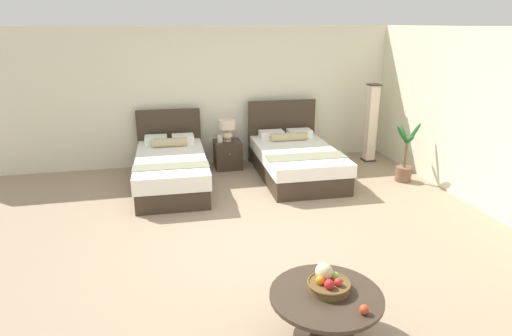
{
  "coord_description": "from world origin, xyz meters",
  "views": [
    {
      "loc": [
        -1.22,
        -4.78,
        2.57
      ],
      "look_at": [
        0.01,
        0.63,
        0.73
      ],
      "focal_mm": 30.7,
      "sensor_mm": 36.0,
      "label": 1
    }
  ],
  "objects_px": {
    "table_lamp": "(227,128)",
    "fruit_bowl": "(328,282)",
    "loose_apple": "(364,309)",
    "bed_near_corner": "(296,160)",
    "floor_lamp_corner": "(371,123)",
    "potted_palm": "(404,165)",
    "nightstand": "(228,154)",
    "bed_near_window": "(171,168)",
    "coffee_table": "(326,306)",
    "vase": "(220,138)"
  },
  "relations": [
    {
      "from": "table_lamp",
      "to": "fruit_bowl",
      "type": "relative_size",
      "value": 1.09
    },
    {
      "from": "table_lamp",
      "to": "loose_apple",
      "type": "height_order",
      "value": "table_lamp"
    },
    {
      "from": "bed_near_corner",
      "to": "floor_lamp_corner",
      "type": "xyz_separation_m",
      "value": [
        1.68,
        0.55,
        0.45
      ]
    },
    {
      "from": "loose_apple",
      "to": "potted_palm",
      "type": "relative_size",
      "value": 0.08
    },
    {
      "from": "nightstand",
      "to": "loose_apple",
      "type": "xyz_separation_m",
      "value": [
        0.22,
        -5.12,
        0.23
      ]
    },
    {
      "from": "loose_apple",
      "to": "table_lamp",
      "type": "bearing_deg",
      "value": 92.45
    },
    {
      "from": "loose_apple",
      "to": "potted_palm",
      "type": "bearing_deg",
      "value": 55.37
    },
    {
      "from": "potted_palm",
      "to": "floor_lamp_corner",
      "type": "bearing_deg",
      "value": 92.03
    },
    {
      "from": "bed_near_window",
      "to": "coffee_table",
      "type": "bearing_deg",
      "value": -74.95
    },
    {
      "from": "nightstand",
      "to": "fruit_bowl",
      "type": "height_order",
      "value": "fruit_bowl"
    },
    {
      "from": "loose_apple",
      "to": "vase",
      "type": "bearing_deg",
      "value": 94.1
    },
    {
      "from": "table_lamp",
      "to": "potted_palm",
      "type": "height_order",
      "value": "potted_palm"
    },
    {
      "from": "coffee_table",
      "to": "fruit_bowl",
      "type": "height_order",
      "value": "fruit_bowl"
    },
    {
      "from": "bed_near_window",
      "to": "coffee_table",
      "type": "height_order",
      "value": "bed_near_window"
    },
    {
      "from": "loose_apple",
      "to": "floor_lamp_corner",
      "type": "height_order",
      "value": "floor_lamp_corner"
    },
    {
      "from": "bed_near_corner",
      "to": "fruit_bowl",
      "type": "relative_size",
      "value": 6.01
    },
    {
      "from": "table_lamp",
      "to": "floor_lamp_corner",
      "type": "bearing_deg",
      "value": -4.13
    },
    {
      "from": "floor_lamp_corner",
      "to": "coffee_table",
      "type": "bearing_deg",
      "value": -120.46
    },
    {
      "from": "nightstand",
      "to": "coffee_table",
      "type": "xyz_separation_m",
      "value": [
        0.03,
        -4.81,
        0.08
      ]
    },
    {
      "from": "table_lamp",
      "to": "coffee_table",
      "type": "relative_size",
      "value": 0.42
    },
    {
      "from": "nightstand",
      "to": "loose_apple",
      "type": "bearing_deg",
      "value": -87.54
    },
    {
      "from": "bed_near_window",
      "to": "loose_apple",
      "type": "distance_m",
      "value": 4.57
    },
    {
      "from": "bed_near_window",
      "to": "nightstand",
      "type": "height_order",
      "value": "bed_near_window"
    },
    {
      "from": "nightstand",
      "to": "potted_palm",
      "type": "distance_m",
      "value": 3.12
    },
    {
      "from": "bed_near_corner",
      "to": "potted_palm",
      "type": "distance_m",
      "value": 1.84
    },
    {
      "from": "bed_near_corner",
      "to": "vase",
      "type": "height_order",
      "value": "bed_near_corner"
    },
    {
      "from": "coffee_table",
      "to": "floor_lamp_corner",
      "type": "height_order",
      "value": "floor_lamp_corner"
    },
    {
      "from": "bed_near_window",
      "to": "table_lamp",
      "type": "relative_size",
      "value": 5.63
    },
    {
      "from": "coffee_table",
      "to": "potted_palm",
      "type": "xyz_separation_m",
      "value": [
        2.77,
        3.43,
        -0.05
      ]
    },
    {
      "from": "table_lamp",
      "to": "floor_lamp_corner",
      "type": "relative_size",
      "value": 0.27
    },
    {
      "from": "potted_palm",
      "to": "coffee_table",
      "type": "bearing_deg",
      "value": -128.89
    },
    {
      "from": "bed_near_corner",
      "to": "table_lamp",
      "type": "distance_m",
      "value": 1.39
    },
    {
      "from": "coffee_table",
      "to": "loose_apple",
      "type": "relative_size",
      "value": 12.27
    },
    {
      "from": "loose_apple",
      "to": "fruit_bowl",
      "type": "bearing_deg",
      "value": 112.19
    },
    {
      "from": "vase",
      "to": "potted_palm",
      "type": "height_order",
      "value": "potted_palm"
    },
    {
      "from": "coffee_table",
      "to": "loose_apple",
      "type": "bearing_deg",
      "value": -58.9
    },
    {
      "from": "fruit_bowl",
      "to": "table_lamp",
      "type": "bearing_deg",
      "value": 90.84
    },
    {
      "from": "floor_lamp_corner",
      "to": "potted_palm",
      "type": "relative_size",
      "value": 1.48
    },
    {
      "from": "fruit_bowl",
      "to": "floor_lamp_corner",
      "type": "bearing_deg",
      "value": 59.53
    },
    {
      "from": "nightstand",
      "to": "coffee_table",
      "type": "relative_size",
      "value": 0.54
    },
    {
      "from": "bed_near_window",
      "to": "floor_lamp_corner",
      "type": "bearing_deg",
      "value": 8.32
    },
    {
      "from": "bed_near_corner",
      "to": "loose_apple",
      "type": "distance_m",
      "value": 4.48
    },
    {
      "from": "nightstand",
      "to": "bed_near_window",
      "type": "bearing_deg",
      "value": -145.19
    },
    {
      "from": "loose_apple",
      "to": "floor_lamp_corner",
      "type": "distance_m",
      "value": 5.56
    },
    {
      "from": "loose_apple",
      "to": "potted_palm",
      "type": "distance_m",
      "value": 4.55
    },
    {
      "from": "potted_palm",
      "to": "fruit_bowl",
      "type": "bearing_deg",
      "value": -129.04
    },
    {
      "from": "nightstand",
      "to": "floor_lamp_corner",
      "type": "distance_m",
      "value": 2.81
    },
    {
      "from": "floor_lamp_corner",
      "to": "loose_apple",
      "type": "bearing_deg",
      "value": -117.2
    },
    {
      "from": "nightstand",
      "to": "loose_apple",
      "type": "distance_m",
      "value": 5.13
    },
    {
      "from": "table_lamp",
      "to": "vase",
      "type": "height_order",
      "value": "table_lamp"
    }
  ]
}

